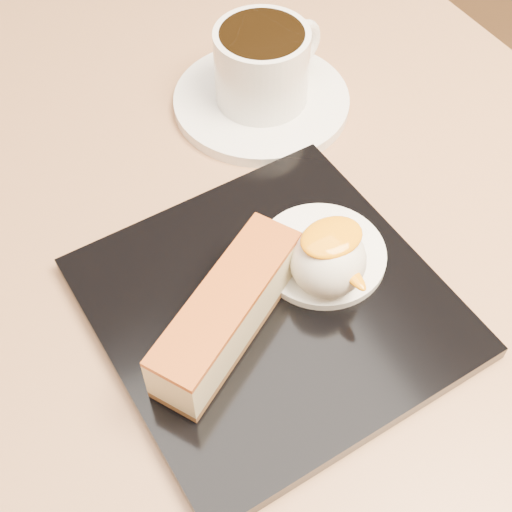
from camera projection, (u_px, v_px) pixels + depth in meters
table at (166, 369)px, 0.63m from camera, size 0.80×0.80×0.72m
dessert_plate at (271, 307)px, 0.48m from camera, size 0.23×0.23×0.01m
cheesecake at (227, 312)px, 0.45m from camera, size 0.13×0.10×0.04m
cream_smear at (322, 254)px, 0.50m from camera, size 0.09×0.09×0.01m
ice_cream_scoop at (328, 261)px, 0.47m from camera, size 0.05×0.05×0.05m
mango_sauce at (332, 237)px, 0.45m from camera, size 0.04×0.03×0.01m
mint_sprig at (268, 243)px, 0.50m from camera, size 0.03×0.02×0.00m
saucer at (261, 101)px, 0.61m from camera, size 0.15×0.15×0.01m
coffee_cup at (263, 64)px, 0.58m from camera, size 0.10×0.08×0.06m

